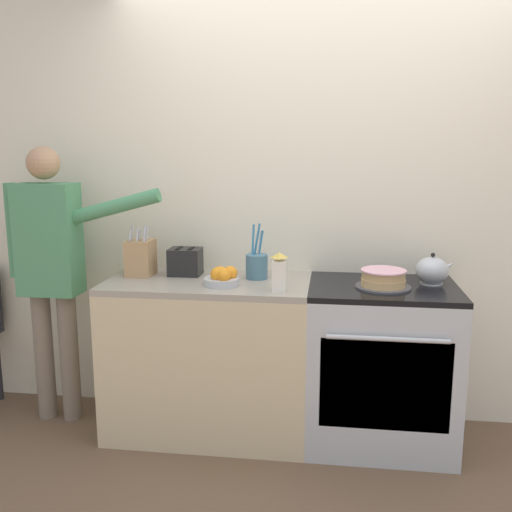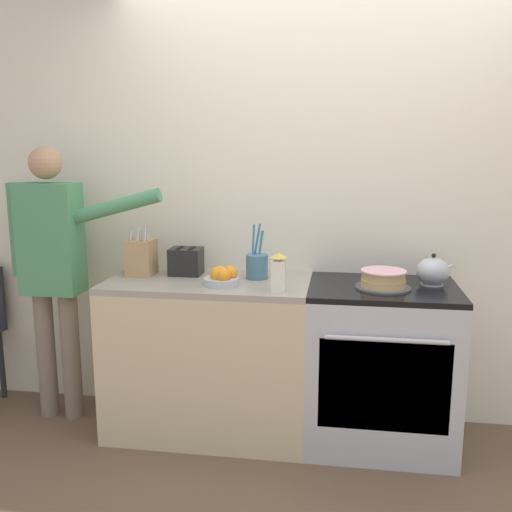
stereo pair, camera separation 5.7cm
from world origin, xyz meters
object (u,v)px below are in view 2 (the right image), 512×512
at_px(utensil_crock, 257,265).
at_px(knife_block, 141,257).
at_px(stove_range, 380,365).
at_px(person_baker, 53,260).
at_px(layer_cake, 383,280).
at_px(toaster, 186,261).
at_px(milk_carton, 279,273).
at_px(tea_kettle, 433,271).
at_px(fruit_bowl, 222,277).

bearing_deg(utensil_crock, knife_block, -179.28).
bearing_deg(stove_range, person_baker, 179.32).
relative_size(layer_cake, person_baker, 0.18).
bearing_deg(toaster, milk_carton, -27.55).
relative_size(stove_range, layer_cake, 3.09).
bearing_deg(person_baker, utensil_crock, -7.23).
height_order(layer_cake, person_baker, person_baker).
relative_size(tea_kettle, toaster, 1.08).
distance_m(stove_range, toaster, 1.24).
xyz_separation_m(stove_range, milk_carton, (-0.54, -0.18, 0.54)).
relative_size(tea_kettle, utensil_crock, 0.69).
relative_size(layer_cake, fruit_bowl, 1.52).
bearing_deg(milk_carton, stove_range, 18.64).
xyz_separation_m(layer_cake, knife_block, (-1.37, 0.12, 0.06)).
xyz_separation_m(layer_cake, milk_carton, (-0.54, -0.14, 0.05)).
bearing_deg(stove_range, layer_cake, -98.91).
relative_size(utensil_crock, milk_carton, 1.53).
bearing_deg(layer_cake, knife_block, 175.17).
distance_m(stove_range, milk_carton, 0.79).
distance_m(fruit_bowl, person_baker, 1.04).
bearing_deg(fruit_bowl, utensil_crock, 49.07).
bearing_deg(person_baker, toaster, -3.11).
bearing_deg(milk_carton, knife_block, 162.81).
height_order(layer_cake, tea_kettle, tea_kettle).
distance_m(stove_range, fruit_bowl, 1.00).
bearing_deg(person_baker, stove_range, -10.70).
distance_m(toaster, milk_carton, 0.65).
xyz_separation_m(tea_kettle, person_baker, (-2.16, -0.06, 0.00)).
distance_m(layer_cake, fruit_bowl, 0.86).
bearing_deg(tea_kettle, milk_carton, -162.04).
relative_size(knife_block, utensil_crock, 0.97).
xyz_separation_m(utensil_crock, fruit_bowl, (-0.16, -0.19, -0.03)).
distance_m(tea_kettle, utensil_crock, 0.96).
bearing_deg(layer_cake, tea_kettle, 24.23).
relative_size(knife_block, milk_carton, 1.48).
bearing_deg(tea_kettle, fruit_bowl, -170.69).
height_order(tea_kettle, fruit_bowl, tea_kettle).
height_order(milk_carton, person_baker, person_baker).
height_order(stove_range, fruit_bowl, fruit_bowl).
relative_size(stove_range, fruit_bowl, 4.68).
height_order(tea_kettle, knife_block, knife_block).
height_order(knife_block, utensil_crock, utensil_crock).
relative_size(tea_kettle, milk_carton, 1.06).
relative_size(fruit_bowl, milk_carton, 0.95).
distance_m(layer_cake, tea_kettle, 0.30).
bearing_deg(tea_kettle, layer_cake, -155.77).
distance_m(layer_cake, milk_carton, 0.56).
distance_m(knife_block, fruit_bowl, 0.55).
height_order(layer_cake, milk_carton, milk_carton).
xyz_separation_m(layer_cake, toaster, (-1.11, 0.16, 0.03)).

